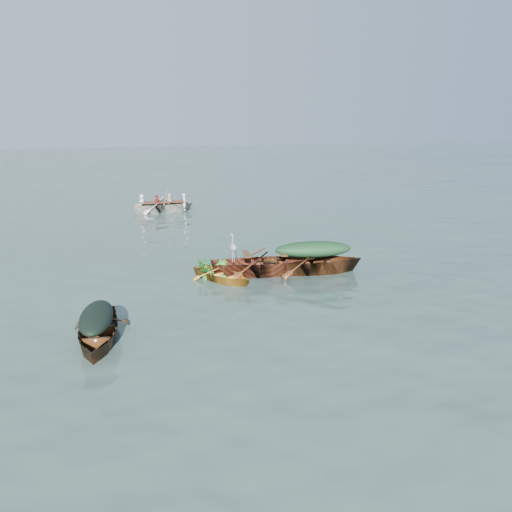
{
  "coord_description": "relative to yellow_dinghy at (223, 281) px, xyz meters",
  "views": [
    {
      "loc": [
        -4.62,
        -14.04,
        5.03
      ],
      "look_at": [
        -0.32,
        1.3,
        0.5
      ],
      "focal_mm": 35.0,
      "sensor_mm": 36.0,
      "label": 1
    }
  ],
  "objects": [
    {
      "name": "oars",
      "position": [
        -0.67,
        12.04,
        0.56
      ],
      "size": [
        0.63,
        2.61,
        0.06
      ],
      "primitive_type": null,
      "rotation": [
        0.0,
        0.0,
        1.56
      ],
      "color": "#9C6E3B",
      "rests_on": "rowed_boat"
    },
    {
      "name": "green_tarp_boat",
      "position": [
        3.03,
        0.02,
        0.0
      ],
      "size": [
        4.77,
        2.09,
        1.09
      ],
      "primitive_type": "imported",
      "rotation": [
        0.0,
        0.0,
        1.42
      ],
      "color": "#502812",
      "rests_on": "ground"
    },
    {
      "name": "heron",
      "position": [
        0.43,
        0.35,
        0.82
      ],
      "size": [
        0.45,
        0.49,
        0.92
      ],
      "primitive_type": null,
      "rotation": [
        0.0,
        0.0,
        0.59
      ],
      "color": "gray",
      "rests_on": "yellow_dinghy"
    },
    {
      "name": "thwart_benches",
      "position": [
        1.44,
        0.26,
        0.59
      ],
      "size": [
        2.49,
        1.2,
        0.04
      ],
      "primitive_type": null,
      "rotation": [
        0.0,
        0.0,
        1.44
      ],
      "color": "#462610",
      "rests_on": "open_wooden_boat"
    },
    {
      "name": "dinghy_weeds",
      "position": [
        -0.28,
        0.47,
        0.66
      ],
      "size": [
        1.08,
        1.14,
        0.6
      ],
      "primitive_type": "imported",
      "rotation": [
        0.0,
        0.0,
        0.59
      ],
      "color": "#1F751E",
      "rests_on": "yellow_dinghy"
    },
    {
      "name": "green_tarp_cover",
      "position": [
        3.03,
        0.02,
        0.81
      ],
      "size": [
        2.62,
        1.15,
        0.52
      ],
      "primitive_type": "ellipsoid",
      "rotation": [
        0.0,
        0.0,
        1.42
      ],
      "color": "#143219",
      "rests_on": "green_tarp_boat"
    },
    {
      "name": "ground",
      "position": [
        1.61,
        -0.56,
        0.0
      ],
      "size": [
        140.0,
        140.0,
        0.0
      ],
      "primitive_type": "plane",
      "color": "#3A5149",
      "rests_on": "ground"
    },
    {
      "name": "dark_tarp_cover",
      "position": [
        -3.66,
        -3.52,
        0.64
      ],
      "size": [
        0.9,
        2.03,
        0.4
      ],
      "primitive_type": "ellipsoid",
      "rotation": [
        0.0,
        0.0,
        -0.09
      ],
      "color": "black",
      "rests_on": "dark_covered_boat"
    },
    {
      "name": "dark_covered_boat",
      "position": [
        -3.66,
        -3.52,
        0.0
      ],
      "size": [
        1.63,
        3.69,
        0.89
      ],
      "primitive_type": "imported",
      "rotation": [
        0.0,
        0.0,
        -0.09
      ],
      "color": "#4E2C12",
      "rests_on": "ground"
    },
    {
      "name": "yellow_dinghy",
      "position": [
        0.0,
        0.0,
        0.0
      ],
      "size": [
        2.55,
        3.0,
        0.73
      ],
      "primitive_type": "imported",
      "rotation": [
        0.0,
        0.0,
        0.59
      ],
      "color": "#BC7424",
      "rests_on": "ground"
    },
    {
      "name": "rowed_boat",
      "position": [
        -0.67,
        12.04,
        0.0
      ],
      "size": [
        4.45,
        1.38,
        1.07
      ],
      "primitive_type": "imported",
      "rotation": [
        0.0,
        0.0,
        1.56
      ],
      "color": "beige",
      "rests_on": "ground"
    },
    {
      "name": "open_wooden_boat",
      "position": [
        1.44,
        0.26,
        0.0
      ],
      "size": [
        4.94,
        2.11,
        1.14
      ],
      "primitive_type": "imported",
      "rotation": [
        0.0,
        0.0,
        1.44
      ],
      "color": "brown",
      "rests_on": "ground"
    },
    {
      "name": "rowers",
      "position": [
        -0.67,
        12.04,
        0.91
      ],
      "size": [
        3.12,
        1.23,
        0.76
      ],
      "primitive_type": "imported",
      "rotation": [
        0.0,
        0.0,
        1.56
      ],
      "color": "white",
      "rests_on": "rowed_boat"
    }
  ]
}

